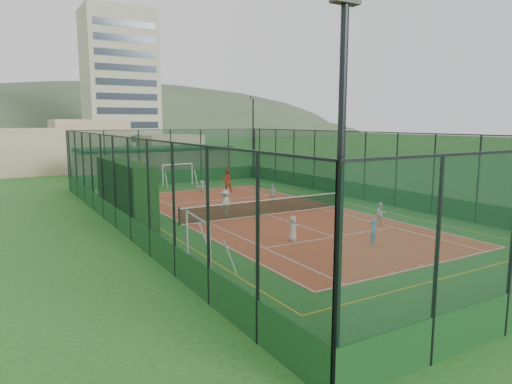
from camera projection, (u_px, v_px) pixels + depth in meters
ground at (267, 215)px, 28.34m from camera, size 300.00×300.00×0.00m
court_slab at (267, 215)px, 28.34m from camera, size 11.17×23.97×0.01m
tennis_net at (267, 206)px, 28.26m from camera, size 11.67×0.12×1.06m
perimeter_fence at (267, 175)px, 27.95m from camera, size 18.12×34.12×5.00m
floodlight_sw at (340, 202)px, 9.26m from camera, size 0.60×0.26×8.25m
floodlight_ne at (253, 138)px, 46.15m from camera, size 0.60×0.26×8.25m
clubhouse at (155, 162)px, 46.84m from camera, size 15.20×7.20×3.15m
apartment_tower at (120, 80)px, 101.91m from camera, size 15.00×12.00×30.00m
distant_hills at (37, 138)px, 156.14m from camera, size 200.00×60.00×24.00m
hedge_left at (125, 193)px, 25.34m from camera, size 1.23×8.18×3.58m
white_bench at (145, 223)px, 24.10m from camera, size 1.56×0.60×0.86m
futsal_goal_near at (197, 242)px, 18.04m from camera, size 3.17×1.22×1.99m
futsal_goal_far at (178, 175)px, 41.29m from camera, size 3.02×1.05×1.92m
child_near_left at (293, 229)px, 21.99m from camera, size 0.71×0.69×1.23m
child_near_mid at (374, 232)px, 21.35m from camera, size 0.53×0.50×1.22m
child_near_right at (381, 214)px, 25.39m from camera, size 0.69×0.57×1.29m
child_far_left at (225, 202)px, 28.08m from camera, size 1.18×1.04×1.58m
child_far_right at (273, 194)px, 31.59m from camera, size 0.86×0.38×1.44m
child_far_back at (202, 188)px, 35.60m from camera, size 1.13×0.40×1.20m
coach at (227, 180)px, 37.08m from camera, size 1.02×0.82×1.98m
tennis_balls at (256, 210)px, 29.75m from camera, size 0.72×1.34×0.07m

